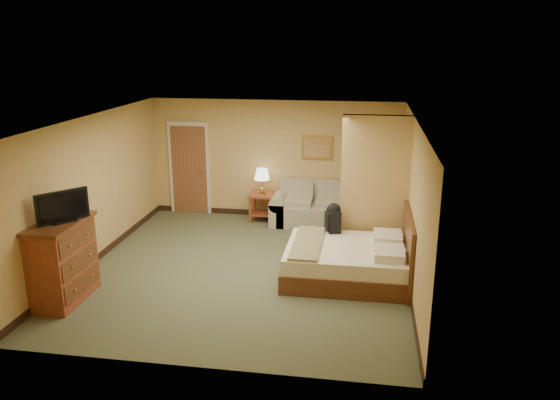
% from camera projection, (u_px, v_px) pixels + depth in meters
% --- Properties ---
extents(floor, '(6.00, 6.00, 0.00)m').
position_uv_depth(floor, '(247.00, 269.00, 9.52)').
color(floor, '#4E5537').
rests_on(floor, ground).
extents(ceiling, '(6.00, 6.00, 0.00)m').
position_uv_depth(ceiling, '(244.00, 120.00, 8.78)').
color(ceiling, white).
rests_on(ceiling, back_wall).
extents(back_wall, '(5.50, 0.02, 2.60)m').
position_uv_depth(back_wall, '(275.00, 160.00, 11.99)').
color(back_wall, tan).
rests_on(back_wall, floor).
extents(left_wall, '(0.02, 6.00, 2.60)m').
position_uv_depth(left_wall, '(92.00, 190.00, 9.56)').
color(left_wall, tan).
rests_on(left_wall, floor).
extents(right_wall, '(0.02, 6.00, 2.60)m').
position_uv_depth(right_wall, '(413.00, 205.00, 8.73)').
color(right_wall, tan).
rests_on(right_wall, floor).
extents(partition, '(1.20, 0.15, 2.60)m').
position_uv_depth(partition, '(374.00, 188.00, 9.70)').
color(partition, tan).
rests_on(partition, floor).
extents(door, '(0.94, 0.16, 2.10)m').
position_uv_depth(door, '(190.00, 169.00, 12.32)').
color(door, beige).
rests_on(door, floor).
extents(baseboard, '(5.50, 0.02, 0.12)m').
position_uv_depth(baseboard, '(275.00, 213.00, 12.33)').
color(baseboard, black).
rests_on(baseboard, floor).
extents(loveseat, '(1.84, 0.86, 0.93)m').
position_uv_depth(loveseat, '(314.00, 211.00, 11.73)').
color(loveseat, tan).
rests_on(loveseat, floor).
extents(side_table, '(0.55, 0.55, 0.61)m').
position_uv_depth(side_table, '(262.00, 203.00, 11.94)').
color(side_table, maroon).
rests_on(side_table, floor).
extents(table_lamp, '(0.34, 0.34, 0.56)m').
position_uv_depth(table_lamp, '(262.00, 175.00, 11.76)').
color(table_lamp, '#B98C44').
rests_on(table_lamp, side_table).
extents(coffee_table, '(0.79, 0.79, 0.41)m').
position_uv_depth(coffee_table, '(314.00, 239.00, 10.08)').
color(coffee_table, maroon).
rests_on(coffee_table, floor).
extents(wall_picture, '(0.67, 0.04, 0.52)m').
position_uv_depth(wall_picture, '(317.00, 148.00, 11.74)').
color(wall_picture, '#B78E3F').
rests_on(wall_picture, back_wall).
extents(dresser, '(0.63, 1.19, 1.27)m').
position_uv_depth(dresser, '(63.00, 261.00, 8.21)').
color(dresser, maroon).
rests_on(dresser, floor).
extents(tv, '(0.52, 0.64, 0.47)m').
position_uv_depth(tv, '(63.00, 207.00, 7.95)').
color(tv, black).
rests_on(tv, dresser).
extents(bed, '(2.08, 1.77, 1.14)m').
position_uv_depth(bed, '(352.00, 261.00, 9.06)').
color(bed, '#512813').
rests_on(bed, floor).
extents(backpack, '(0.28, 0.35, 0.53)m').
position_uv_depth(backpack, '(334.00, 217.00, 9.63)').
color(backpack, black).
rests_on(backpack, bed).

